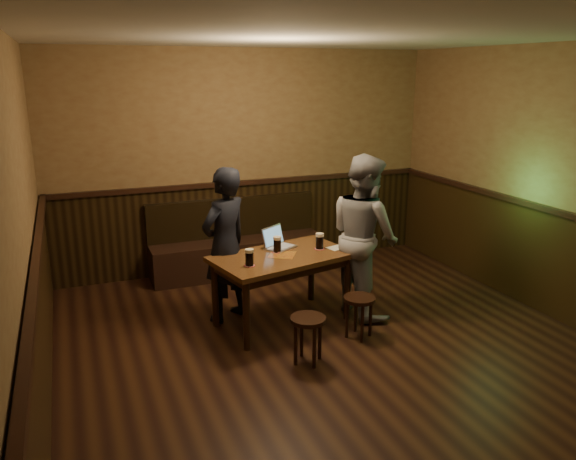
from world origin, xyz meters
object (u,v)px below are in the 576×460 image
(pint_mid, at_px, (277,244))
(laptop, at_px, (277,242))
(bench, at_px, (237,249))
(pub_table, at_px, (282,264))
(stool_left, at_px, (308,326))
(person_suit, at_px, (225,245))
(pint_right, at_px, (320,241))
(person_grey, at_px, (364,235))
(pint_left, at_px, (249,257))
(stool_right, at_px, (359,305))

(pint_mid, xyz_separation_m, laptop, (0.06, 0.15, -0.03))
(bench, bearing_deg, laptop, -88.25)
(pub_table, xyz_separation_m, pint_mid, (-0.02, 0.10, 0.18))
(stool_left, relative_size, person_suit, 0.27)
(bench, distance_m, pint_right, 1.72)
(stool_left, xyz_separation_m, laptop, (0.13, 1.11, 0.45))
(laptop, height_order, person_grey, person_grey)
(pub_table, distance_m, pint_mid, 0.21)
(person_suit, distance_m, person_grey, 1.45)
(laptop, bearing_deg, bench, 60.32)
(pint_mid, bearing_deg, stool_left, -94.40)
(pub_table, distance_m, person_grey, 0.93)
(pub_table, height_order, pint_mid, pint_mid)
(person_suit, bearing_deg, pint_left, 70.59)
(pub_table, bearing_deg, person_grey, -16.19)
(pub_table, relative_size, stool_right, 3.62)
(bench, height_order, person_grey, person_grey)
(stool_left, height_order, laptop, laptop)
(pub_table, bearing_deg, stool_right, -58.56)
(pint_mid, relative_size, person_suit, 0.10)
(pub_table, relative_size, person_grey, 0.88)
(stool_right, bearing_deg, person_grey, 58.49)
(person_suit, bearing_deg, pint_right, 133.32)
(pint_left, relative_size, person_grey, 0.10)
(stool_right, bearing_deg, pint_mid, 130.63)
(pub_table, bearing_deg, pint_left, -167.36)
(bench, height_order, laptop, laptop)
(person_suit, bearing_deg, stool_right, 109.76)
(stool_left, relative_size, stool_right, 1.04)
(pub_table, height_order, stool_left, pub_table)
(bench, relative_size, stool_right, 5.27)
(person_grey, bearing_deg, pub_table, 81.64)
(bench, bearing_deg, pint_left, -102.58)
(pint_right, distance_m, person_grey, 0.48)
(pub_table, xyz_separation_m, person_grey, (0.90, -0.05, 0.22))
(pint_left, xyz_separation_m, laptop, (0.45, 0.44, -0.03))
(stool_right, relative_size, person_grey, 0.24)
(stool_left, relative_size, pint_mid, 2.56)
(bench, bearing_deg, person_grey, -61.76)
(pub_table, xyz_separation_m, pint_right, (0.43, 0.04, 0.18))
(pub_table, bearing_deg, pint_right, -7.67)
(pint_right, xyz_separation_m, person_suit, (-0.93, 0.28, -0.02))
(stool_left, xyz_separation_m, pint_left, (-0.32, 0.67, 0.47))
(bench, xyz_separation_m, person_suit, (-0.50, -1.31, 0.49))
(stool_left, bearing_deg, laptop, 83.24)
(pint_right, bearing_deg, stool_left, -120.12)
(stool_left, bearing_deg, pint_right, 59.88)
(pub_table, xyz_separation_m, stool_right, (0.57, -0.59, -0.30))
(stool_right, bearing_deg, laptop, 122.49)
(pub_table, xyz_separation_m, laptop, (0.04, 0.24, 0.15))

